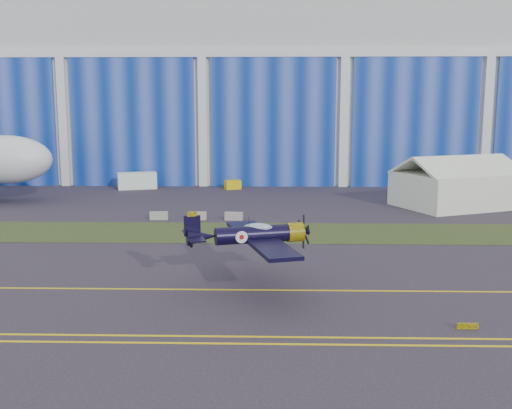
{
  "coord_description": "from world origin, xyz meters",
  "views": [
    {
      "loc": [
        10.75,
        -44.85,
        12.58
      ],
      "look_at": [
        9.49,
        4.15,
        4.5
      ],
      "focal_mm": 42.0,
      "sensor_mm": 36.0,
      "label": 1
    }
  ],
  "objects_px": {
    "shipping_container": "(137,181)",
    "warbird": "(253,235)",
    "tent": "(457,181)",
    "tug": "(233,185)"
  },
  "relations": [
    {
      "from": "shipping_container",
      "to": "warbird",
      "type": "bearing_deg",
      "value": -86.58
    },
    {
      "from": "tent",
      "to": "warbird",
      "type": "bearing_deg",
      "value": -148.44
    },
    {
      "from": "tug",
      "to": "shipping_container",
      "type": "bearing_deg",
      "value": 159.16
    },
    {
      "from": "warbird",
      "to": "tent",
      "type": "height_order",
      "value": "tent"
    },
    {
      "from": "shipping_container",
      "to": "tug",
      "type": "xyz_separation_m",
      "value": [
        14.7,
        0.02,
        -0.58
      ]
    },
    {
      "from": "warbird",
      "to": "tug",
      "type": "relative_size",
      "value": 6.05
    },
    {
      "from": "shipping_container",
      "to": "tug",
      "type": "bearing_deg",
      "value": -17.42
    },
    {
      "from": "tent",
      "to": "shipping_container",
      "type": "bearing_deg",
      "value": 137.27
    },
    {
      "from": "warbird",
      "to": "tent",
      "type": "distance_m",
      "value": 43.03
    },
    {
      "from": "warbird",
      "to": "shipping_container",
      "type": "height_order",
      "value": "warbird"
    }
  ]
}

